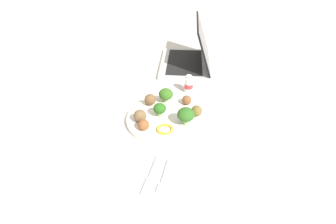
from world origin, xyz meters
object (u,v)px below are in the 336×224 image
object	(u,v)px
pepper_ring_back_left	(165,129)
knife	(151,176)
meatball_near_rim	(140,116)
meatball_front_left	(150,100)
meatball_back_left	(187,100)
meatball_center	(197,111)
fork	(165,178)
broccoli_floret_front_right	(166,94)
laptop	(190,57)
yogurt_bottle	(189,85)
plate	(168,119)
napkin	(159,176)
meatball_far_rim	(143,125)
broccoli_floret_near_rim	(186,115)
broccoli_floret_back_left	(160,109)

from	to	relation	value
pepper_ring_back_left	knife	bearing A→B (deg)	3.19
meatball_near_rim	meatball_front_left	bearing A→B (deg)	178.28
meatball_back_left	meatball_center	bearing A→B (deg)	36.15
fork	broccoli_floret_front_right	bearing A→B (deg)	-166.58
laptop	knife	bearing A→B (deg)	1.83
meatball_front_left	yogurt_bottle	bearing A→B (deg)	142.66
broccoli_floret_front_right	meatball_near_rim	bearing A→B (deg)	-21.28
plate	meatball_front_left	distance (m)	0.11
meatball_front_left	plate	bearing A→B (deg)	52.41
broccoli_floret_front_right	meatball_center	bearing A→B (deg)	63.53
meatball_front_left	napkin	size ratio (longest dim) A/B	0.24
broccoli_floret_front_right	pepper_ring_back_left	bearing A→B (deg)	12.75
meatball_far_rim	yogurt_bottle	distance (m)	0.31
broccoli_floret_near_rim	broccoli_floret_front_right	bearing A→B (deg)	-141.55
broccoli_floret_back_left	yogurt_bottle	size ratio (longest dim) A/B	0.66
broccoli_floret_front_right	napkin	xyz separation A→B (m)	(0.35, 0.07, -0.04)
meatball_far_rim	meatball_center	bearing A→B (deg)	127.77
broccoli_floret_front_right	fork	size ratio (longest dim) A/B	0.43
fork	knife	size ratio (longest dim) A/B	0.83
meatball_near_rim	meatball_center	xyz separation A→B (m)	(-0.08, 0.17, -0.00)
broccoli_floret_front_right	meatball_far_rim	world-z (taller)	broccoli_floret_front_right
meatball_near_rim	fork	size ratio (longest dim) A/B	0.35
laptop	meatball_far_rim	bearing A→B (deg)	-5.74
meatball_center	laptop	size ratio (longest dim) A/B	0.11
knife	yogurt_bottle	distance (m)	0.47
meatball_far_rim	broccoli_floret_near_rim	bearing A→B (deg)	114.78
broccoli_floret_back_left	pepper_ring_back_left	distance (m)	0.08
meatball_near_rim	fork	xyz separation A→B (m)	(0.22, 0.14, -0.03)
broccoli_floret_near_rim	laptop	xyz separation A→B (m)	(-0.48, -0.07, -0.02)
plate	meatball_back_left	world-z (taller)	meatball_back_left
plate	meatball_far_rim	bearing A→B (deg)	-34.97
meatball_near_rim	meatball_back_left	distance (m)	0.19
yogurt_bottle	laptop	xyz separation A→B (m)	(-0.24, -0.04, 0.01)
broccoli_floret_back_left	pepper_ring_back_left	world-z (taller)	broccoli_floret_back_left
meatball_center	meatball_back_left	xyz separation A→B (m)	(-0.06, -0.05, -0.00)
meatball_far_rim	broccoli_floret_back_left	bearing A→B (deg)	159.98
broccoli_floret_near_rim	broccoli_floret_front_right	size ratio (longest dim) A/B	1.17
meatball_center	yogurt_bottle	world-z (taller)	yogurt_bottle
meatball_front_left	napkin	world-z (taller)	meatball_front_left
napkin	broccoli_floret_front_right	bearing A→B (deg)	-169.21
plate	meatball_near_rim	world-z (taller)	meatball_near_rim
napkin	fork	size ratio (longest dim) A/B	1.41
broccoli_floret_front_right	yogurt_bottle	size ratio (longest dim) A/B	0.73
broccoli_floret_front_right	meatball_center	world-z (taller)	broccoli_floret_front_right
broccoli_floret_near_rim	pepper_ring_back_left	xyz separation A→B (m)	(0.05, -0.06, -0.03)
napkin	laptop	size ratio (longest dim) A/B	0.48
pepper_ring_back_left	laptop	size ratio (longest dim) A/B	0.15
meatball_back_left	knife	bearing A→B (deg)	-4.53
meatball_back_left	napkin	world-z (taller)	meatball_back_left
broccoli_floret_back_left	broccoli_floret_near_rim	size ratio (longest dim) A/B	0.77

